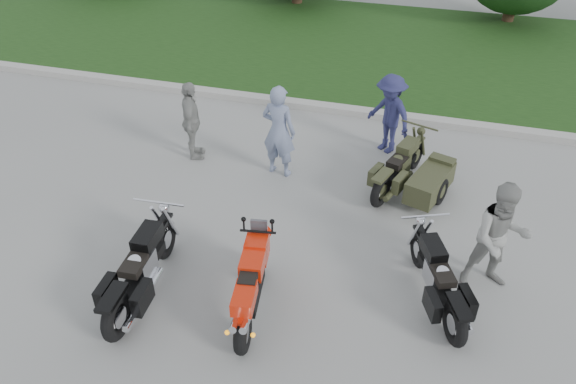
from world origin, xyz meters
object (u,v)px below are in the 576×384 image
(cruiser_sidecar, at_px, (416,177))
(person_denim, at_px, (389,114))
(person_stripe, at_px, (279,131))
(person_back, at_px, (192,121))
(person_grey, at_px, (500,238))
(cruiser_right, at_px, (439,282))
(cruiser_left, at_px, (139,273))
(sportbike_red, at_px, (251,285))

(cruiser_sidecar, distance_m, person_denim, 1.69)
(person_stripe, xyz_separation_m, person_back, (-1.82, 0.09, -0.11))
(cruiser_sidecar, height_order, person_grey, person_grey)
(cruiser_right, xyz_separation_m, person_stripe, (-3.17, 2.70, 0.49))
(person_grey, bearing_deg, cruiser_right, -153.77)
(cruiser_right, bearing_deg, person_grey, 18.05)
(cruiser_left, xyz_separation_m, cruiser_sidecar, (3.54, 3.71, -0.08))
(person_grey, bearing_deg, person_stripe, 137.18)
(person_stripe, distance_m, person_back, 1.82)
(person_stripe, relative_size, person_grey, 1.03)
(cruiser_sidecar, bearing_deg, person_grey, -38.86)
(sportbike_red, height_order, person_denim, person_denim)
(person_grey, xyz_separation_m, person_back, (-5.72, 2.15, -0.08))
(cruiser_left, relative_size, person_denim, 1.41)
(person_denim, relative_size, person_back, 1.03)
(person_stripe, bearing_deg, cruiser_right, 148.54)
(sportbike_red, distance_m, person_back, 4.47)
(cruiser_right, distance_m, person_denim, 4.35)
(cruiser_right, relative_size, person_denim, 1.21)
(sportbike_red, height_order, cruiser_right, sportbike_red)
(cruiser_sidecar, xyz_separation_m, person_denim, (-0.73, 1.46, 0.45))
(cruiser_sidecar, height_order, person_denim, person_denim)
(person_stripe, bearing_deg, person_back, 6.17)
(cruiser_sidecar, xyz_separation_m, person_grey, (1.31, -2.03, 0.50))
(sportbike_red, height_order, person_back, person_back)
(cruiser_right, relative_size, person_grey, 1.13)
(sportbike_red, distance_m, person_stripe, 3.69)
(sportbike_red, distance_m, cruiser_left, 1.64)
(cruiser_right, relative_size, cruiser_sidecar, 0.98)
(sportbike_red, xyz_separation_m, cruiser_right, (2.49, 0.90, -0.12))
(cruiser_right, bearing_deg, person_denim, 84.30)
(cruiser_right, bearing_deg, person_stripe, 116.38)
(person_stripe, height_order, person_denim, person_stripe)
(cruiser_sidecar, bearing_deg, sportbike_red, -99.81)
(person_grey, distance_m, person_denim, 4.04)
(cruiser_sidecar, relative_size, person_stripe, 1.12)
(sportbike_red, height_order, cruiser_sidecar, sportbike_red)
(cruiser_left, relative_size, cruiser_sidecar, 1.14)
(person_stripe, bearing_deg, person_grey, 161.17)
(person_denim, distance_m, person_back, 3.92)
(cruiser_left, relative_size, person_back, 1.45)
(sportbike_red, distance_m, person_grey, 3.59)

